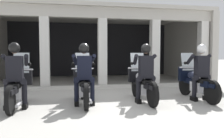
{
  "coord_description": "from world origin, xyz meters",
  "views": [
    {
      "loc": [
        -1.2,
        -5.95,
        1.31
      ],
      "look_at": [
        0.0,
        0.26,
        0.89
      ],
      "focal_mm": 36.07,
      "sensor_mm": 36.0,
      "label": 1
    }
  ],
  "objects_px": {
    "police_officer_far_left": "(15,70)",
    "motorcycle_center_right": "(142,83)",
    "motorcycle_center_left": "(84,84)",
    "motorcycle_far_left": "(18,87)",
    "police_officer_far_right": "(201,67)",
    "motorcycle_far_right": "(195,82)",
    "police_officer_center_left": "(84,69)",
    "police_officer_center_right": "(145,68)"
  },
  "relations": [
    {
      "from": "motorcycle_center_left",
      "to": "motorcycle_far_right",
      "type": "height_order",
      "value": "same"
    },
    {
      "from": "police_officer_far_left",
      "to": "police_officer_center_right",
      "type": "xyz_separation_m",
      "value": [
        3.26,
        0.07,
        0.0
      ]
    },
    {
      "from": "motorcycle_far_left",
      "to": "motorcycle_center_right",
      "type": "distance_m",
      "value": 3.26
    },
    {
      "from": "police_officer_center_left",
      "to": "motorcycle_center_right",
      "type": "bearing_deg",
      "value": 21.04
    },
    {
      "from": "motorcycle_center_left",
      "to": "police_officer_far_right",
      "type": "distance_m",
      "value": 3.3
    },
    {
      "from": "police_officer_center_right",
      "to": "motorcycle_center_right",
      "type": "bearing_deg",
      "value": 95.16
    },
    {
      "from": "motorcycle_center_left",
      "to": "police_officer_center_left",
      "type": "relative_size",
      "value": 1.29
    },
    {
      "from": "motorcycle_far_left",
      "to": "police_officer_center_left",
      "type": "distance_m",
      "value": 1.7
    },
    {
      "from": "police_officer_far_left",
      "to": "police_officer_center_left",
      "type": "distance_m",
      "value": 1.63
    },
    {
      "from": "police_officer_center_left",
      "to": "police_officer_center_right",
      "type": "distance_m",
      "value": 1.63
    },
    {
      "from": "motorcycle_far_left",
      "to": "police_officer_far_left",
      "type": "bearing_deg",
      "value": -85.49
    },
    {
      "from": "police_officer_center_left",
      "to": "motorcycle_center_right",
      "type": "relative_size",
      "value": 0.78
    },
    {
      "from": "motorcycle_far_left",
      "to": "police_officer_center_right",
      "type": "distance_m",
      "value": 3.29
    },
    {
      "from": "motorcycle_far_right",
      "to": "motorcycle_far_left",
      "type": "bearing_deg",
      "value": -173.16
    },
    {
      "from": "police_officer_center_right",
      "to": "police_officer_far_right",
      "type": "height_order",
      "value": "same"
    },
    {
      "from": "motorcycle_center_right",
      "to": "motorcycle_center_left",
      "type": "bearing_deg",
      "value": -175.0
    },
    {
      "from": "police_officer_far_left",
      "to": "motorcycle_center_right",
      "type": "height_order",
      "value": "police_officer_far_left"
    },
    {
      "from": "police_officer_center_left",
      "to": "motorcycle_far_right",
      "type": "relative_size",
      "value": 0.78
    },
    {
      "from": "motorcycle_far_left",
      "to": "police_officer_center_left",
      "type": "height_order",
      "value": "police_officer_center_left"
    },
    {
      "from": "motorcycle_center_right",
      "to": "police_officer_far_right",
      "type": "relative_size",
      "value": 1.29
    },
    {
      "from": "police_officer_far_left",
      "to": "police_officer_center_right",
      "type": "distance_m",
      "value": 3.26
    },
    {
      "from": "police_officer_center_right",
      "to": "police_officer_far_right",
      "type": "xyz_separation_m",
      "value": [
        1.63,
        -0.01,
        0.0
      ]
    },
    {
      "from": "police_officer_far_left",
      "to": "police_officer_center_left",
      "type": "bearing_deg",
      "value": 7.74
    },
    {
      "from": "police_officer_center_right",
      "to": "police_officer_far_right",
      "type": "relative_size",
      "value": 1.0
    },
    {
      "from": "police_officer_far_right",
      "to": "motorcycle_center_right",
      "type": "bearing_deg",
      "value": 175.87
    },
    {
      "from": "police_officer_center_left",
      "to": "motorcycle_far_right",
      "type": "height_order",
      "value": "police_officer_center_left"
    },
    {
      "from": "motorcycle_far_left",
      "to": "motorcycle_center_right",
      "type": "height_order",
      "value": "same"
    },
    {
      "from": "motorcycle_center_left",
      "to": "motorcycle_center_right",
      "type": "bearing_deg",
      "value": 11.15
    },
    {
      "from": "police_officer_center_left",
      "to": "police_officer_far_right",
      "type": "bearing_deg",
      "value": 11.18
    },
    {
      "from": "motorcycle_far_left",
      "to": "motorcycle_far_right",
      "type": "xyz_separation_m",
      "value": [
        4.88,
        0.06,
        0.0
      ]
    },
    {
      "from": "motorcycle_far_left",
      "to": "police_officer_far_right",
      "type": "height_order",
      "value": "police_officer_far_right"
    },
    {
      "from": "motorcycle_far_left",
      "to": "motorcycle_far_right",
      "type": "bearing_deg",
      "value": 5.5
    },
    {
      "from": "police_officer_far_right",
      "to": "motorcycle_far_right",
      "type": "bearing_deg",
      "value": 95.84
    },
    {
      "from": "motorcycle_center_left",
      "to": "police_officer_center_left",
      "type": "height_order",
      "value": "police_officer_center_left"
    },
    {
      "from": "motorcycle_far_left",
      "to": "motorcycle_far_right",
      "type": "relative_size",
      "value": 1.0
    },
    {
      "from": "police_officer_far_left",
      "to": "motorcycle_center_right",
      "type": "bearing_deg",
      "value": 11.01
    },
    {
      "from": "police_officer_far_left",
      "to": "motorcycle_center_left",
      "type": "height_order",
      "value": "police_officer_far_left"
    },
    {
      "from": "motorcycle_far_left",
      "to": "police_officer_far_left",
      "type": "xyz_separation_m",
      "value": [
        -0.0,
        -0.28,
        0.44
      ]
    },
    {
      "from": "motorcycle_center_left",
      "to": "police_officer_center_right",
      "type": "xyz_separation_m",
      "value": [
        1.63,
        -0.3,
        0.44
      ]
    },
    {
      "from": "motorcycle_far_left",
      "to": "police_officer_center_right",
      "type": "height_order",
      "value": "police_officer_center_right"
    },
    {
      "from": "motorcycle_center_right",
      "to": "police_officer_far_right",
      "type": "distance_m",
      "value": 1.71
    },
    {
      "from": "police_officer_far_right",
      "to": "motorcycle_center_left",
      "type": "bearing_deg",
      "value": -179.26
    }
  ]
}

